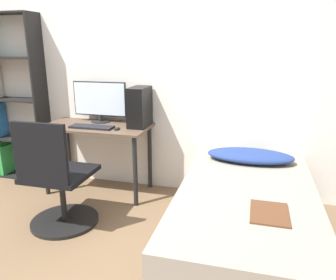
{
  "coord_description": "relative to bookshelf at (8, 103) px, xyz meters",
  "views": [
    {
      "loc": [
        1.2,
        -1.73,
        1.51
      ],
      "look_at": [
        0.53,
        0.8,
        0.75
      ],
      "focal_mm": 35.0,
      "sensor_mm": 36.0,
      "label": 1
    }
  ],
  "objects": [
    {
      "name": "magazine",
      "position": [
        2.87,
        -1.12,
        -0.4
      ],
      "size": [
        0.24,
        0.32,
        0.01
      ],
      "color": "#56331E",
      "rests_on": "bed"
    },
    {
      "name": "mouse",
      "position": [
        1.45,
        -0.25,
        -0.15
      ],
      "size": [
        0.06,
        0.09,
        0.02
      ],
      "color": "black",
      "rests_on": "desk"
    },
    {
      "name": "pc_tower",
      "position": [
        1.61,
        -0.05,
        0.04
      ],
      "size": [
        0.17,
        0.33,
        0.39
      ],
      "color": "black",
      "rests_on": "desk"
    },
    {
      "name": "desk",
      "position": [
        1.17,
        -0.14,
        -0.27
      ],
      "size": [
        1.09,
        0.55,
        0.72
      ],
      "color": "brown",
      "rests_on": "ground_plane"
    },
    {
      "name": "ground_plane",
      "position": [
        1.52,
        -1.37,
        -0.88
      ],
      "size": [
        14.0,
        14.0,
        0.0
      ],
      "primitive_type": "plane",
      "color": "brown"
    },
    {
      "name": "pillow",
      "position": [
        2.72,
        -0.13,
        -0.35
      ],
      "size": [
        0.79,
        0.36,
        0.11
      ],
      "color": "navy",
      "rests_on": "bed"
    },
    {
      "name": "bookshelf",
      "position": [
        0.0,
        0.0,
        0.0
      ],
      "size": [
        0.68,
        0.26,
        1.85
      ],
      "color": "black",
      "rests_on": "ground_plane"
    },
    {
      "name": "keyboard",
      "position": [
        1.18,
        -0.25,
        -0.15
      ],
      "size": [
        0.44,
        0.15,
        0.02
      ],
      "color": "black",
      "rests_on": "desk"
    },
    {
      "name": "wall_back",
      "position": [
        1.52,
        0.16,
        0.37
      ],
      "size": [
        8.0,
        0.05,
        2.5
      ],
      "color": "silver",
      "rests_on": "ground_plane"
    },
    {
      "name": "office_chair",
      "position": [
        1.17,
        -0.9,
        -0.51
      ],
      "size": [
        0.58,
        0.58,
        0.96
      ],
      "color": "black",
      "rests_on": "ground_plane"
    },
    {
      "name": "bed",
      "position": [
        2.72,
        -0.81,
        -0.65
      ],
      "size": [
        1.04,
        1.87,
        0.47
      ],
      "color": "#4C3D2D",
      "rests_on": "ground_plane"
    },
    {
      "name": "monitor",
      "position": [
        1.14,
        0.02,
        0.07
      ],
      "size": [
        0.59,
        0.2,
        0.43
      ],
      "color": "black",
      "rests_on": "desk"
    }
  ]
}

